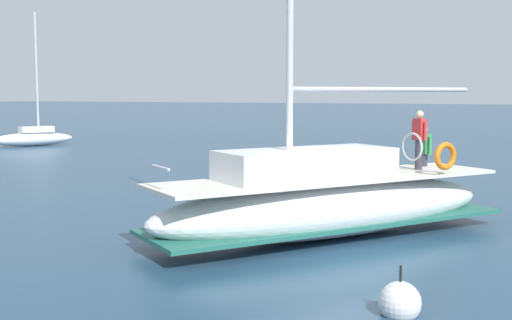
{
  "coord_description": "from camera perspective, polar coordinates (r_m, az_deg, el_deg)",
  "views": [
    {
      "loc": [
        -14.37,
        -4.36,
        3.51
      ],
      "look_at": [
        0.95,
        2.53,
        1.8
      ],
      "focal_mm": 46.3,
      "sensor_mm": 36.0,
      "label": 1
    }
  ],
  "objects": [
    {
      "name": "mooring_buoy",
      "position": [
        10.94,
        12.33,
        -11.93
      ],
      "size": [
        0.68,
        0.68,
        0.94
      ],
      "color": "silver",
      "rests_on": "ground"
    },
    {
      "name": "main_sailboat",
      "position": [
        16.25,
        6.23,
        -3.47
      ],
      "size": [
        9.18,
        7.59,
        11.53
      ],
      "color": "silver",
      "rests_on": "ground"
    },
    {
      "name": "moored_catamaran",
      "position": [
        46.27,
        -18.7,
        1.91
      ],
      "size": [
        5.43,
        3.69,
        8.8
      ],
      "color": "silver",
      "rests_on": "ground"
    },
    {
      "name": "ground_plane",
      "position": [
        15.42,
        7.2,
        -7.39
      ],
      "size": [
        400.0,
        400.0,
        0.0
      ],
      "primitive_type": "plane",
      "color": "navy"
    }
  ]
}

